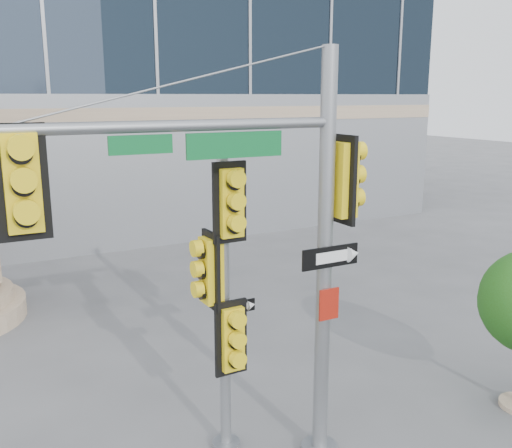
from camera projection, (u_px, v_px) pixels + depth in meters
name	position (u px, v px, depth m)	size (l,w,h in m)	color
ground	(314.00, 433.00, 10.26)	(120.00, 120.00, 0.00)	#545456
main_signal_pole	(257.00, 223.00, 8.27)	(5.17, 0.62, 6.66)	slate
secondary_signal_pole	(224.00, 287.00, 9.07)	(0.87, 0.65, 5.05)	slate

